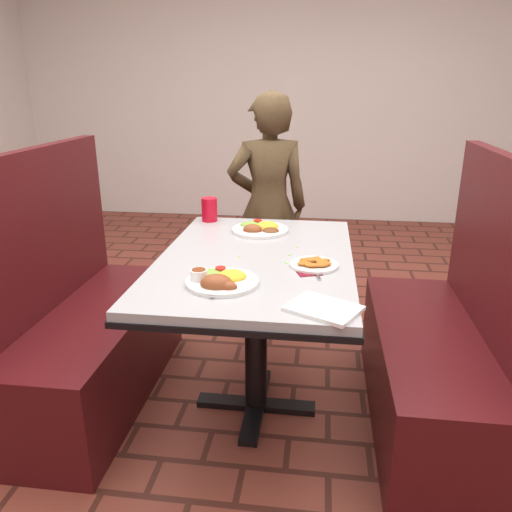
% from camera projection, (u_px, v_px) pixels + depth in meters
% --- Properties ---
extents(dining_table, '(0.81, 1.21, 0.75)m').
position_uv_depth(dining_table, '(256.00, 277.00, 2.12)').
color(dining_table, '#A7A9AC').
rests_on(dining_table, ground).
extents(booth_bench_left, '(0.47, 1.20, 1.17)m').
position_uv_depth(booth_bench_left, '(87.00, 334.00, 2.33)').
color(booth_bench_left, '#4B1113').
rests_on(booth_bench_left, ground).
extents(booth_bench_right, '(0.47, 1.20, 1.17)m').
position_uv_depth(booth_bench_right, '(441.00, 357.00, 2.13)').
color(booth_bench_right, '#4B1113').
rests_on(booth_bench_right, ground).
extents(diner_person, '(0.57, 0.44, 1.39)m').
position_uv_depth(diner_person, '(268.00, 207.00, 3.13)').
color(diner_person, brown).
rests_on(diner_person, ground).
extents(near_dinner_plate, '(0.26, 0.26, 0.08)m').
position_uv_depth(near_dinner_plate, '(221.00, 277.00, 1.79)').
color(near_dinner_plate, white).
rests_on(near_dinner_plate, dining_table).
extents(far_dinner_plate, '(0.27, 0.27, 0.07)m').
position_uv_depth(far_dinner_plate, '(260.00, 226.00, 2.43)').
color(far_dinner_plate, white).
rests_on(far_dinner_plate, dining_table).
extents(plantain_plate, '(0.19, 0.19, 0.03)m').
position_uv_depth(plantain_plate, '(314.00, 264.00, 1.96)').
color(plantain_plate, white).
rests_on(plantain_plate, dining_table).
extents(maroon_napkin, '(0.12, 0.12, 0.00)m').
position_uv_depth(maroon_napkin, '(308.00, 272.00, 1.91)').
color(maroon_napkin, maroon).
rests_on(maroon_napkin, dining_table).
extents(spoon_utensil, '(0.04, 0.13, 0.00)m').
position_uv_depth(spoon_utensil, '(316.00, 273.00, 1.89)').
color(spoon_utensil, silver).
rests_on(spoon_utensil, dining_table).
extents(red_tumbler, '(0.08, 0.08, 0.12)m').
position_uv_depth(red_tumbler, '(209.00, 209.00, 2.60)').
color(red_tumbler, red).
rests_on(red_tumbler, dining_table).
extents(paper_napkin, '(0.27, 0.25, 0.01)m').
position_uv_depth(paper_napkin, '(323.00, 308.00, 1.59)').
color(paper_napkin, white).
rests_on(paper_napkin, dining_table).
extents(knife_utensil, '(0.02, 0.17, 0.00)m').
position_uv_depth(knife_utensil, '(217.00, 287.00, 1.75)').
color(knife_utensil, silver).
rests_on(knife_utensil, dining_table).
extents(fork_utensil, '(0.01, 0.15, 0.00)m').
position_uv_depth(fork_utensil, '(215.00, 288.00, 1.74)').
color(fork_utensil, '#BDBDC1').
rests_on(fork_utensil, dining_table).
extents(lettuce_shreds, '(0.28, 0.32, 0.00)m').
position_uv_depth(lettuce_shreds, '(267.00, 252.00, 2.14)').
color(lettuce_shreds, '#7FBB4B').
rests_on(lettuce_shreds, dining_table).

